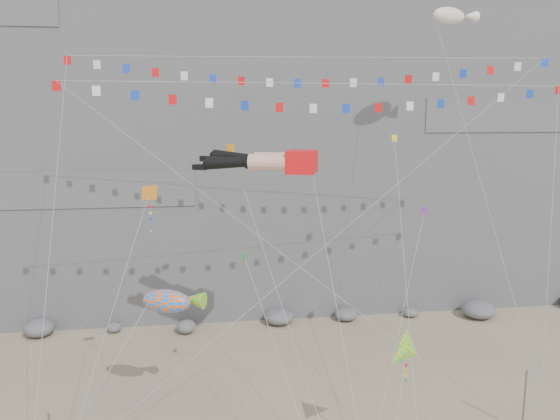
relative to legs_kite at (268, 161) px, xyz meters
name	(u,v)px	position (x,y,z in m)	size (l,w,h in m)	color
cliff	(260,48)	(2.28, 26.99, 9.68)	(80.00, 28.00, 50.00)	slate
talus_boulders	(279,317)	(2.28, 11.99, -14.72)	(60.00, 3.00, 1.20)	slate
anchor_pole_right	(524,401)	(14.05, -6.16, -13.41)	(0.12, 0.12, 3.82)	slate
legs_kite	(268,161)	(0.00, 0.00, 0.00)	(7.86, 15.78, 19.87)	red
flag_banner_upper	(312,58)	(3.24, 3.26, 6.45)	(31.56, 12.87, 29.26)	red
flag_banner_lower	(331,84)	(3.77, -0.06, 4.61)	(31.04, 8.96, 23.71)	red
harlequin_kite	(149,194)	(-6.87, -2.72, -1.47)	(5.40, 6.87, 15.76)	red
fish_windsock	(167,301)	(-6.16, -2.73, -7.63)	(8.35, 8.68, 12.25)	#FF5B0D
delta_kite	(407,350)	(5.76, -8.92, -8.54)	(3.87, 5.28, 8.75)	yellow
blimp_windsock	(449,17)	(13.87, 6.19, 9.70)	(4.16, 14.24, 28.19)	#F9E9CD
small_kite_a	(232,153)	(-2.08, 2.27, 0.37)	(5.22, 14.82, 21.82)	orange
small_kite_b	(424,214)	(10.75, 1.61, -3.80)	(7.86, 11.95, 17.68)	#721B9D
small_kite_c	(246,260)	(-1.60, -2.16, -5.53)	(3.93, 11.15, 14.82)	green
small_kite_d	(395,145)	(9.32, 3.82, 0.70)	(4.26, 16.75, 23.31)	yellow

